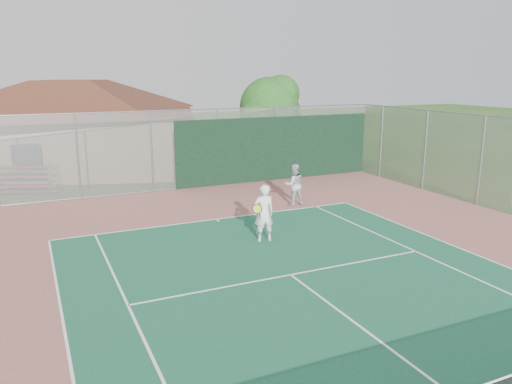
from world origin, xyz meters
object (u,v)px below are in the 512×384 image
Objects in this scene: player_grey_back at (294,185)px; tree at (271,109)px; bleachers at (23,179)px; clubhouse at (74,116)px; player_white_front at (264,213)px.

tree is at bearing -100.60° from player_grey_back.
player_grey_back is (9.58, -6.99, 0.25)m from bleachers.
clubhouse is 5.60m from bleachers.
player_grey_back is (-2.13, -6.34, -2.46)m from tree.
player_white_front reaches higher than player_grey_back.
bleachers is 1.90× the size of player_white_front.
tree is at bearing -13.05° from clubhouse.
clubhouse is 10.35m from tree.
clubhouse is 8.37× the size of player_white_front.
tree is 7.12m from player_grey_back.
bleachers is at bearing -28.16° from player_grey_back.
clubhouse reaches higher than tree.
player_white_front is (-5.06, -9.74, -2.38)m from tree.
bleachers is at bearing -105.38° from clubhouse.
clubhouse is 13.45m from player_grey_back.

